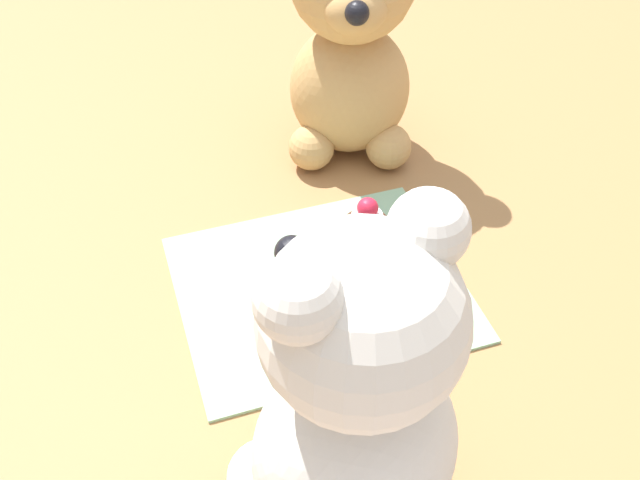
{
  "coord_description": "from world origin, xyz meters",
  "views": [
    {
      "loc": [
        0.13,
        0.4,
        0.45
      ],
      "look_at": [
        0.0,
        0.0,
        0.06
      ],
      "focal_mm": 42.0,
      "sensor_mm": 36.0,
      "label": 1
    }
  ],
  "objects_px": {
    "teddy_bear_tan": "(351,39)",
    "cupcake_near_tan_bear": "(366,239)",
    "cupcake_near_cream_bear": "(343,304)",
    "teddy_bear_cream": "(354,403)"
  },
  "relations": [
    {
      "from": "teddy_bear_cream",
      "to": "cupcake_near_tan_bear",
      "type": "distance_m",
      "value": 0.23
    },
    {
      "from": "teddy_bear_cream",
      "to": "cupcake_near_tan_bear",
      "type": "xyz_separation_m",
      "value": [
        -0.09,
        -0.2,
        -0.08
      ]
    },
    {
      "from": "cupcake_near_cream_bear",
      "to": "cupcake_near_tan_bear",
      "type": "distance_m",
      "value": 0.08
    },
    {
      "from": "teddy_bear_cream",
      "to": "cupcake_near_cream_bear",
      "type": "xyz_separation_m",
      "value": [
        -0.04,
        -0.13,
        -0.08
      ]
    },
    {
      "from": "teddy_bear_cream",
      "to": "cupcake_near_cream_bear",
      "type": "distance_m",
      "value": 0.16
    },
    {
      "from": "teddy_bear_tan",
      "to": "cupcake_near_tan_bear",
      "type": "height_order",
      "value": "teddy_bear_tan"
    },
    {
      "from": "cupcake_near_cream_bear",
      "to": "cupcake_near_tan_bear",
      "type": "bearing_deg",
      "value": -123.43
    },
    {
      "from": "teddy_bear_cream",
      "to": "cupcake_near_cream_bear",
      "type": "bearing_deg",
      "value": -125.94
    },
    {
      "from": "cupcake_near_cream_bear",
      "to": "cupcake_near_tan_bear",
      "type": "height_order",
      "value": "cupcake_near_cream_bear"
    },
    {
      "from": "teddy_bear_tan",
      "to": "cupcake_near_cream_bear",
      "type": "bearing_deg",
      "value": -93.65
    }
  ]
}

